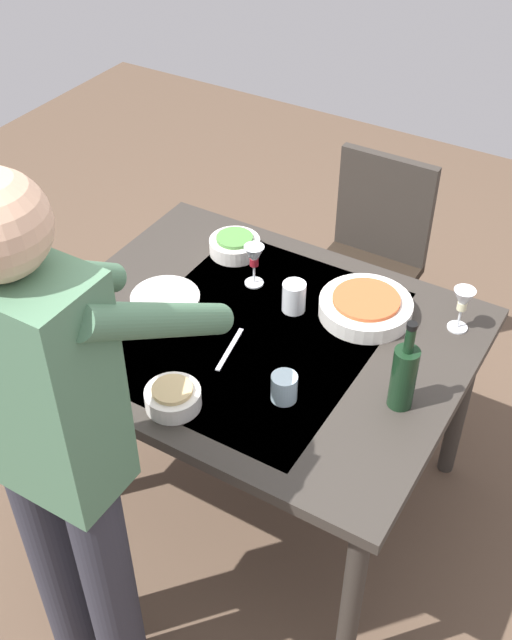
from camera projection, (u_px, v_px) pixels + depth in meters
ground_plane at (256, 485)px, 2.94m from camera, size 6.00×6.00×0.00m
dining_table at (256, 351)px, 2.50m from camera, size 1.30×1.04×0.76m
chair_near at (371, 252)px, 3.19m from camera, size 0.40×0.40×0.91m
person_server at (56, 442)px, 1.84m from camera, size 0.42×0.61×1.69m
wine_bottle at (404, 375)px, 2.14m from camera, size 0.07×0.07×0.30m
wine_glass_left at (254, 258)px, 2.58m from camera, size 0.07×0.07×0.15m
wine_glass_right at (463, 302)px, 2.40m from camera, size 0.07×0.07×0.15m
water_cup_near_left at (284, 387)px, 2.20m from camera, size 0.08×0.08×0.09m
water_cup_near_right at (294, 297)px, 2.51m from camera, size 0.08×0.08×0.10m
serving_bowl_pasta at (366, 306)px, 2.50m from camera, size 0.30×0.30×0.07m
side_bowl_salad at (235, 245)px, 2.76m from camera, size 0.18×0.18×0.07m
side_bowl_bread at (173, 397)px, 2.19m from camera, size 0.16×0.16×0.07m
dinner_plate_near at (165, 297)px, 2.58m from camera, size 0.23×0.23×0.01m
table_knife at (230, 349)px, 2.39m from camera, size 0.05×0.20×0.00m
table_fork at (82, 357)px, 2.36m from camera, size 0.02×0.18×0.00m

